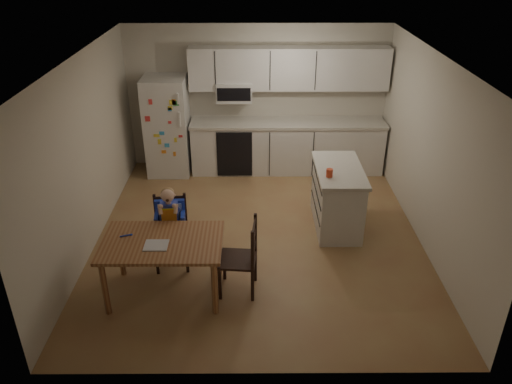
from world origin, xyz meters
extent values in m
cube|color=#93613E|center=(0.00, 0.00, -0.01)|extent=(4.50, 5.00, 0.01)
cube|color=beige|center=(0.00, 2.50, 1.25)|extent=(4.50, 0.02, 2.50)
cube|color=beige|center=(-2.25, 0.00, 1.25)|extent=(0.02, 5.00, 2.50)
cube|color=beige|center=(2.25, 0.00, 1.25)|extent=(0.02, 5.00, 2.50)
cube|color=white|center=(0.00, 0.00, 2.50)|extent=(4.50, 5.00, 0.01)
cube|color=silver|center=(-1.55, 2.15, 0.85)|extent=(0.72, 0.70, 1.70)
cube|color=silver|center=(0.53, 2.20, 0.43)|extent=(3.34, 0.60, 0.86)
cube|color=beige|center=(0.53, 2.19, 0.89)|extent=(3.37, 0.62, 0.05)
cube|color=black|center=(-0.39, 1.89, 0.43)|extent=(0.60, 0.02, 0.80)
cube|color=silver|center=(0.53, 2.33, 1.80)|extent=(3.34, 0.34, 0.70)
cube|color=silver|center=(-0.39, 2.30, 1.42)|extent=(0.60, 0.38, 0.33)
cube|color=silver|center=(1.13, 0.28, 0.43)|extent=(0.59, 1.18, 0.87)
cube|color=beige|center=(1.13, 0.28, 0.89)|extent=(0.65, 1.24, 0.05)
cylinder|color=red|center=(0.95, 0.01, 0.97)|extent=(0.09, 0.09, 0.11)
cube|color=brown|center=(-1.10, -1.26, 0.71)|extent=(1.37, 0.88, 0.04)
cylinder|color=brown|center=(-1.71, -1.62, 0.35)|extent=(0.07, 0.07, 0.69)
cylinder|color=brown|center=(-1.71, -0.90, 0.35)|extent=(0.07, 0.07, 0.69)
cylinder|color=brown|center=(-0.50, -1.62, 0.35)|extent=(0.07, 0.07, 0.69)
cylinder|color=brown|center=(-0.50, -0.90, 0.35)|extent=(0.07, 0.07, 0.69)
cube|color=silver|center=(-1.15, -1.35, 0.74)|extent=(0.26, 0.23, 0.01)
cylinder|color=blue|center=(-1.54, -1.16, 0.74)|extent=(0.12, 0.06, 0.02)
cube|color=black|center=(-1.10, -0.69, 0.43)|extent=(0.45, 0.45, 0.03)
cube|color=black|center=(-1.27, -0.89, 0.21)|extent=(0.04, 0.04, 0.41)
cube|color=black|center=(-1.30, -0.52, 0.21)|extent=(0.04, 0.04, 0.41)
cube|color=black|center=(-0.90, -0.86, 0.21)|extent=(0.04, 0.04, 0.41)
cube|color=black|center=(-0.93, -0.48, 0.21)|extent=(0.04, 0.04, 0.41)
cube|color=black|center=(-1.12, -0.50, 0.69)|extent=(0.41, 0.07, 0.49)
cube|color=blue|center=(-1.10, -0.69, 0.49)|extent=(0.40, 0.36, 0.10)
cube|color=blue|center=(-1.12, -0.55, 0.71)|extent=(0.38, 0.09, 0.33)
cube|color=#5491DA|center=(-1.10, -0.71, 0.55)|extent=(0.31, 0.28, 0.02)
cube|color=#1C2CA0|center=(-1.10, -0.68, 0.77)|extent=(0.23, 0.16, 0.25)
cube|color=orange|center=(-1.10, -0.74, 0.76)|extent=(0.19, 0.03, 0.20)
sphere|color=beige|center=(-1.10, -0.69, 1.01)|extent=(0.18, 0.18, 0.17)
ellipsoid|color=olive|center=(-1.10, -0.69, 1.03)|extent=(0.18, 0.17, 0.14)
cube|color=black|center=(-0.25, -1.21, 0.43)|extent=(0.46, 0.46, 0.03)
cube|color=black|center=(-0.43, -1.00, 0.21)|extent=(0.04, 0.04, 0.42)
cube|color=black|center=(-0.05, -1.03, 0.21)|extent=(0.04, 0.04, 0.42)
cube|color=black|center=(-0.46, -1.38, 0.21)|extent=(0.04, 0.04, 0.42)
cube|color=black|center=(-0.08, -1.41, 0.21)|extent=(0.04, 0.04, 0.42)
cube|color=black|center=(-0.06, -1.22, 0.70)|extent=(0.07, 0.42, 0.50)
camera|label=1|loc=(-0.07, -5.99, 3.84)|focal=35.00mm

